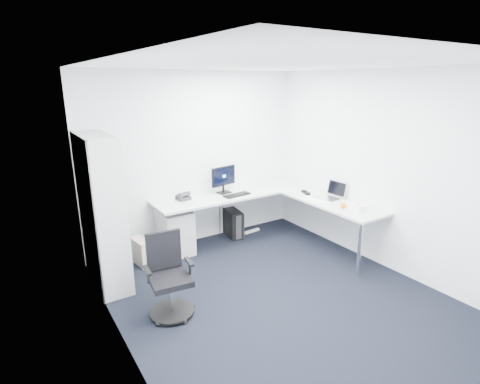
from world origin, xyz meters
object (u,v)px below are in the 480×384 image
l_desk (249,222)px  laptop (328,191)px  bookshelf (102,212)px  task_chair (170,277)px  monitor (224,180)px

l_desk → laptop: 1.30m
l_desk → bookshelf: bookshelf is taller
bookshelf → task_chair: 1.28m
l_desk → bookshelf: (-2.17, 0.05, 0.56)m
task_chair → bookshelf: bearing=116.8°
l_desk → monitor: (-0.21, 0.43, 0.63)m
task_chair → laptop: laptop is taller
monitor → task_chair: bearing=-147.7°
bookshelf → monitor: (1.97, 0.38, 0.06)m
task_chair → laptop: (2.73, 0.36, 0.47)m
bookshelf → laptop: bearing=-13.4°
bookshelf → monitor: 2.01m
monitor → l_desk: bearing=-75.6°
task_chair → monitor: (1.56, 1.48, 0.57)m
bookshelf → monitor: bearing=10.8°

